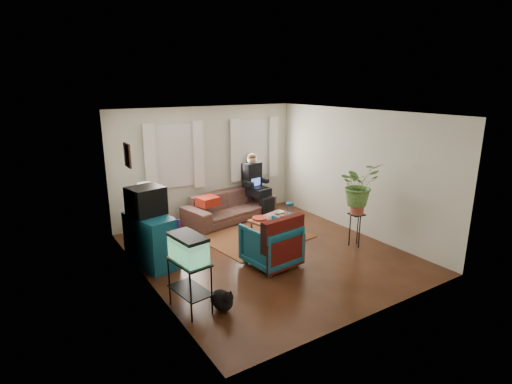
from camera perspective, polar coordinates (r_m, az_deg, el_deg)
floor at (r=7.62m, az=1.64°, el=-8.68°), size 4.50×5.00×0.01m
ceiling at (r=6.98m, az=1.80°, el=11.21°), size 4.50×5.00×0.01m
wall_back at (r=9.31m, az=-7.00°, el=4.07°), size 4.50×0.01×2.60m
wall_front at (r=5.41m, az=16.86°, el=-4.81°), size 4.50×0.01×2.60m
wall_left at (r=6.25m, az=-15.59°, el=-1.99°), size 0.01×5.00×2.60m
wall_right at (r=8.63m, az=14.17°, el=2.82°), size 0.01×5.00×2.60m
window_left at (r=8.94m, az=-11.63°, el=5.03°), size 1.08×0.04×1.38m
window_right at (r=9.85m, az=-0.40°, el=6.27°), size 1.08×0.04×1.38m
curtains_left at (r=8.86m, az=-11.44°, el=4.95°), size 1.36×0.06×1.50m
curtains_right at (r=9.78m, az=-0.15°, el=6.21°), size 1.36×0.06×1.50m
picture_frame at (r=6.91m, az=-17.83°, el=5.02°), size 0.04×0.32×0.40m
area_rug at (r=8.34m, az=-0.00°, el=-6.44°), size 2.19×1.84×0.01m
sofa at (r=9.28m, az=-3.71°, el=-1.38°), size 2.36×1.31×0.87m
seated_person at (r=9.74m, az=-0.14°, el=0.85°), size 0.68×0.78×1.33m
side_table at (r=8.46m, az=-15.13°, el=-4.50°), size 0.44×0.44×0.62m
table_lamp at (r=8.29m, az=-15.40°, el=-0.75°), size 0.33×0.33×0.57m
dresser at (r=7.22m, az=-14.79°, el=-6.70°), size 0.71×1.10×0.91m
crt_tv at (r=7.09m, az=-15.45°, el=-1.20°), size 0.65×0.61×0.48m
aquarium_stand at (r=5.80m, az=-9.41°, el=-13.00°), size 0.46×0.71×0.74m
aquarium at (r=5.55m, az=-9.66°, el=-7.88°), size 0.41×0.64×0.39m
black_cat at (r=5.82m, az=-4.89°, el=-14.88°), size 0.28×0.43×0.36m
armchair at (r=7.00m, az=2.13°, el=-7.18°), size 0.90×0.85×0.84m
serape_throw at (r=6.71m, az=3.97°, el=-6.62°), size 0.86×0.28×0.69m
coffee_table at (r=8.33m, az=2.53°, el=-5.01°), size 1.11×0.77×0.42m
cup_a at (r=8.02m, az=1.95°, el=-3.88°), size 0.14×0.14×0.09m
cup_b at (r=8.17m, az=3.63°, el=-3.55°), size 0.11×0.11×0.09m
bowl at (r=8.50m, az=3.31°, el=-2.92°), size 0.24×0.24×0.05m
snack_tray at (r=8.14m, az=0.53°, el=-3.77°), size 0.38×0.38×0.04m
birdcage at (r=8.38m, az=4.84°, el=-2.34°), size 0.20×0.20×0.29m
plant_stand at (r=8.06m, az=14.04°, el=-5.26°), size 0.31×0.31×0.66m
potted_plant at (r=7.82m, az=14.41°, el=0.14°), size 0.82×0.73×0.84m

